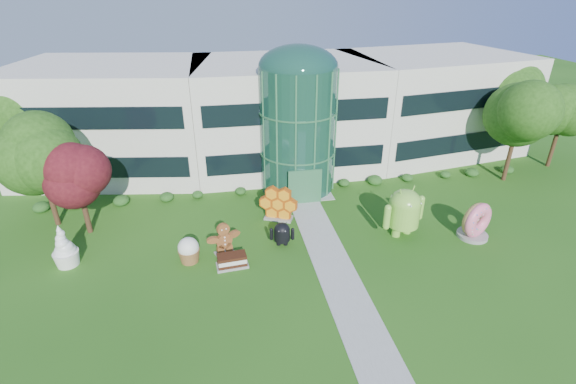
{
  "coord_description": "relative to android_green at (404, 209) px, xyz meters",
  "views": [
    {
      "loc": [
        -6.4,
        -19.02,
        15.55
      ],
      "look_at": [
        -1.85,
        6.0,
        2.6
      ],
      "focal_mm": 26.0,
      "sensor_mm": 36.0,
      "label": 1
    }
  ],
  "objects": [
    {
      "name": "atrium",
      "position": [
        -5.57,
        8.59,
        2.95
      ],
      "size": [
        6.0,
        6.0,
        9.8
      ],
      "primitive_type": "cylinder",
      "color": "#194738",
      "rests_on": "ground"
    },
    {
      "name": "building",
      "position": [
        -5.57,
        14.59,
        2.7
      ],
      "size": [
        46.0,
        15.0,
        9.3
      ],
      "primitive_type": null,
      "color": "beige",
      "rests_on": "ground"
    },
    {
      "name": "android_black",
      "position": [
        -8.26,
        0.16,
        -1.0
      ],
      "size": [
        1.83,
        1.37,
        1.9
      ],
      "primitive_type": null,
      "rotation": [
        0.0,
        0.0,
        -0.16
      ],
      "color": "black",
      "rests_on": "ground"
    },
    {
      "name": "tree_red",
      "position": [
        -21.07,
        4.09,
        1.05
      ],
      "size": [
        4.0,
        4.0,
        6.0
      ],
      "primitive_type": null,
      "color": "#3F0C14",
      "rests_on": "ground"
    },
    {
      "name": "ice_cream_sandwich",
      "position": [
        -11.63,
        -1.62,
        -1.52
      ],
      "size": [
        1.98,
        1.12,
        0.85
      ],
      "primitive_type": null,
      "rotation": [
        0.0,
        0.0,
        0.09
      ],
      "color": "black",
      "rests_on": "ground"
    },
    {
      "name": "froyo",
      "position": [
        -21.49,
        0.39,
        -0.58
      ],
      "size": [
        1.69,
        1.69,
        2.74
      ],
      "primitive_type": null,
      "rotation": [
        0.0,
        0.0,
        -0.06
      ],
      "color": "white",
      "rests_on": "ground"
    },
    {
      "name": "donut",
      "position": [
        4.6,
        -1.19,
        -0.64
      ],
      "size": [
        2.78,
        2.08,
        2.61
      ],
      "primitive_type": null,
      "rotation": [
        0.0,
        0.0,
        0.4
      ],
      "color": "#DB536C",
      "rests_on": "ground"
    },
    {
      "name": "trees_backdrop",
      "position": [
        -5.57,
        9.59,
        2.25
      ],
      "size": [
        52.0,
        8.0,
        8.4
      ],
      "primitive_type": null,
      "color": "#1D4310",
      "rests_on": "ground"
    },
    {
      "name": "gingerbread",
      "position": [
        -12.01,
        -0.2,
        -0.82
      ],
      "size": [
        2.62,
        1.71,
        2.26
      ],
      "primitive_type": null,
      "rotation": [
        0.0,
        0.0,
        0.34
      ],
      "color": "brown",
      "rests_on": "ground"
    },
    {
      "name": "honeycomb",
      "position": [
        -7.95,
        3.5,
        -0.79
      ],
      "size": [
        3.13,
        2.18,
        2.32
      ],
      "primitive_type": null,
      "rotation": [
        0.0,
        0.0,
        -0.43
      ],
      "color": "orange",
      "rests_on": "ground"
    },
    {
      "name": "android_green",
      "position": [
        0.0,
        0.0,
        0.0
      ],
      "size": [
        3.95,
        3.17,
        3.9
      ],
      "primitive_type": null,
      "rotation": [
        0.0,
        0.0,
        0.29
      ],
      "color": "#7FC63F",
      "rests_on": "ground"
    },
    {
      "name": "cupcake",
      "position": [
        -14.18,
        -0.59,
        -1.12
      ],
      "size": [
        1.59,
        1.59,
        1.66
      ],
      "primitive_type": null,
      "rotation": [
        0.0,
        0.0,
        -0.16
      ],
      "color": "white",
      "rests_on": "ground"
    },
    {
      "name": "ground",
      "position": [
        -5.57,
        -3.41,
        -1.95
      ],
      "size": [
        140.0,
        140.0,
        0.0
      ],
      "primitive_type": "plane",
      "color": "#215114",
      "rests_on": "ground"
    },
    {
      "name": "walkway",
      "position": [
        -5.57,
        -1.41,
        -1.93
      ],
      "size": [
        2.4,
        20.0,
        0.04
      ],
      "primitive_type": "cube",
      "color": "#9E9E93",
      "rests_on": "ground"
    }
  ]
}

